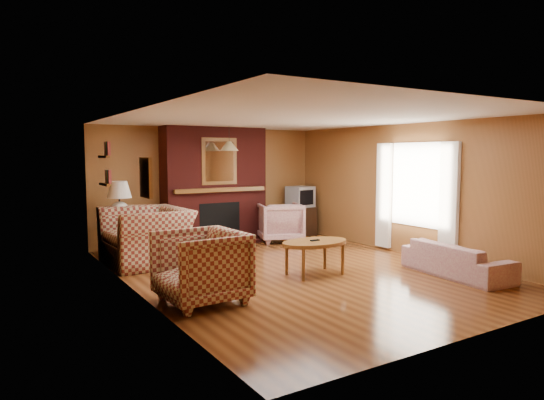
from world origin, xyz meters
TOP-DOWN VIEW (x-y plane):
  - floor at (0.00, 0.00)m, footprint 6.50×6.50m
  - ceiling at (0.00, 0.00)m, footprint 6.50×6.50m
  - wall_back at (0.00, 3.25)m, footprint 6.50×0.00m
  - wall_front at (0.00, -3.25)m, footprint 6.50×0.00m
  - wall_left at (-2.50, 0.00)m, footprint 0.00×6.50m
  - wall_right at (2.50, 0.00)m, footprint 0.00×6.50m
  - fireplace at (0.00, 2.98)m, footprint 2.20×0.82m
  - window_right at (2.45, -0.20)m, footprint 0.10×1.85m
  - bookshelf at (-2.44, 1.90)m, footprint 0.09×0.55m
  - botanical_print at (-2.47, -0.30)m, footprint 0.05×0.40m
  - pendant_light at (0.00, 2.30)m, footprint 0.36×0.36m
  - plaid_loveseat at (-1.85, 1.75)m, footprint 1.32×1.49m
  - plaid_armchair at (-1.95, -0.76)m, footprint 1.04×1.01m
  - floral_sofa at (1.90, -1.54)m, footprint 0.84×1.77m
  - floral_armchair at (1.21, 2.35)m, footprint 1.12×1.14m
  - coffee_table at (0.10, -0.37)m, footprint 1.10×0.68m
  - side_table at (-2.10, 2.45)m, footprint 0.53×0.53m
  - table_lamp at (-2.10, 2.45)m, footprint 0.42×0.42m
  - tv_stand at (2.05, 2.80)m, footprint 0.64×0.59m
  - crt_tv at (2.05, 2.79)m, footprint 0.56×0.56m

SIDE VIEW (x-z plane):
  - floor at x=0.00m, z-range 0.00..0.00m
  - floral_sofa at x=1.90m, z-range 0.00..0.50m
  - tv_stand at x=2.05m, z-range 0.00..0.64m
  - side_table at x=-2.10m, z-range 0.00..0.67m
  - floral_armchair at x=1.21m, z-range 0.00..0.82m
  - plaid_armchair at x=-1.95m, z-range 0.00..0.91m
  - plaid_loveseat at x=-1.85m, z-range 0.00..0.94m
  - coffee_table at x=0.10m, z-range 0.20..0.74m
  - crt_tv at x=2.05m, z-range 0.64..1.11m
  - table_lamp at x=-2.10m, z-range 0.71..1.41m
  - window_right at x=2.45m, z-range 0.13..2.13m
  - fireplace at x=0.00m, z-range -0.02..2.38m
  - wall_back at x=0.00m, z-range -2.05..4.45m
  - wall_front at x=0.00m, z-range -2.05..4.45m
  - wall_left at x=-2.50m, z-range -2.05..4.45m
  - wall_right at x=2.50m, z-range -2.05..4.45m
  - botanical_print at x=-2.47m, z-range 1.30..1.80m
  - bookshelf at x=-2.44m, z-range 1.31..2.02m
  - pendant_light at x=0.00m, z-range 1.76..2.24m
  - ceiling at x=0.00m, z-range 2.40..2.40m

